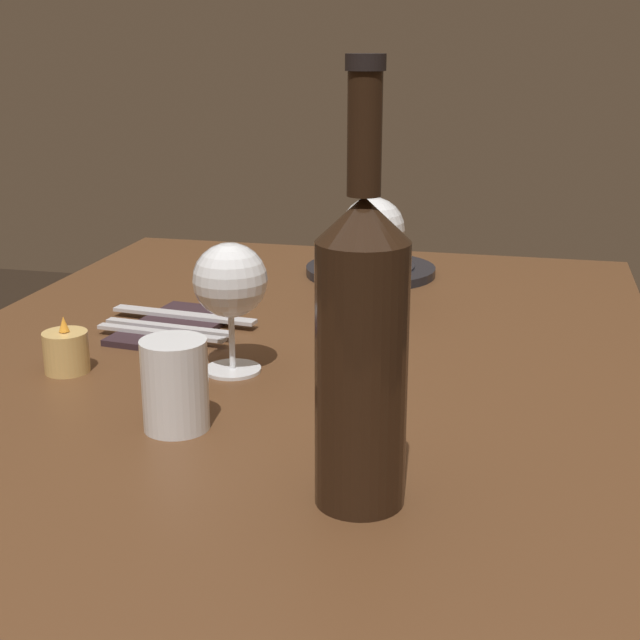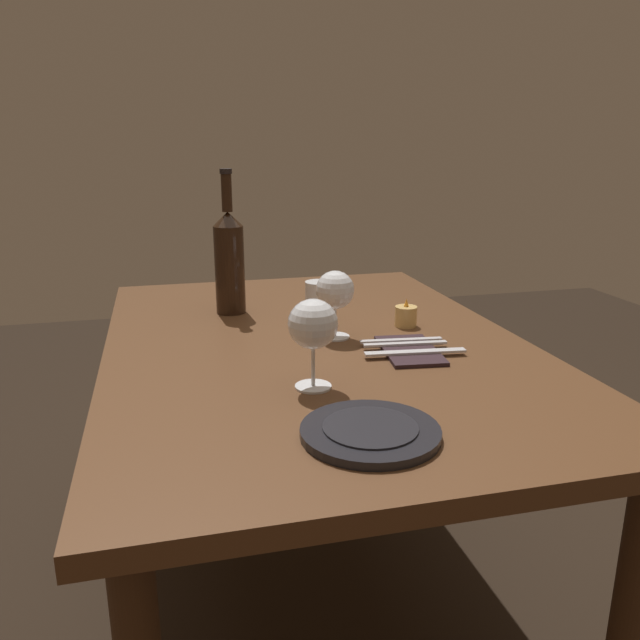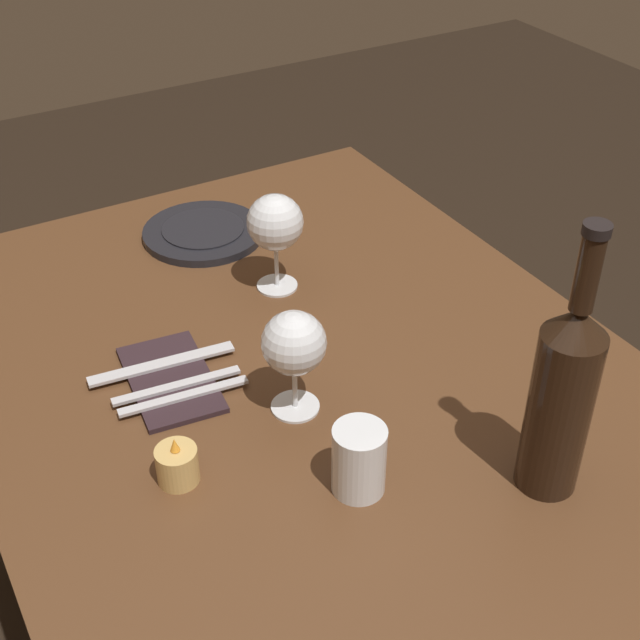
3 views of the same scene
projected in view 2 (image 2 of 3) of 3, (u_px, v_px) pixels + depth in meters
The scene contains 12 objects.
ground_plane at pixel (317, 620), 1.59m from camera, with size 6.00×6.00×0.00m, color black.
dining_table at pixel (317, 380), 1.41m from camera, with size 1.30×0.90×0.74m.
wine_glass_left at pixel (335, 292), 1.39m from camera, with size 0.09×0.09×0.15m.
wine_glass_right at pixel (313, 326), 1.10m from camera, with size 0.09×0.09×0.16m.
wine_bottle at pixel (229, 260), 1.58m from camera, with size 0.07×0.07×0.36m.
water_tumbler at pixel (318, 302), 1.56m from camera, with size 0.07×0.07×0.09m.
votive_candle at pixel (406, 317), 1.49m from camera, with size 0.05×0.05×0.07m.
dinner_plate at pixel (370, 432), 0.95m from camera, with size 0.21×0.21×0.02m.
folded_napkin at pixel (410, 350), 1.32m from camera, with size 0.20×0.13×0.01m.
fork_inner at pixel (405, 344), 1.34m from camera, with size 0.03×0.18×0.00m.
fork_outer at pixel (401, 340), 1.36m from camera, with size 0.03×0.18×0.00m.
table_knife at pixel (415, 352), 1.29m from camera, with size 0.04×0.21×0.00m.
Camera 2 is at (1.28, -0.31, 1.17)m, focal length 35.51 mm.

